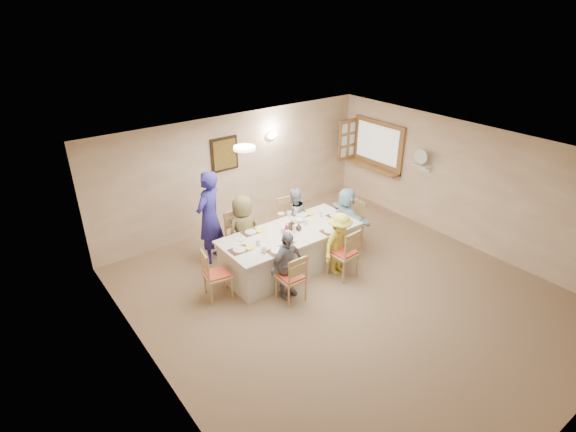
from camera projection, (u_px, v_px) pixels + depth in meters
ground at (346, 296)px, 7.77m from camera, size 7.00×7.00×0.00m
room_walls at (351, 218)px, 7.10m from camera, size 7.00×7.00×7.00m
wall_picture at (224, 154)px, 9.33m from camera, size 0.62×0.05×0.72m
wall_sconce at (272, 135)px, 9.87m from camera, size 0.26×0.09×0.18m
ceiling_light at (245, 148)px, 7.20m from camera, size 0.36×0.36×0.05m
serving_hatch at (378, 145)px, 10.55m from camera, size 0.06×1.50×1.15m
hatch_sill at (373, 167)px, 10.72m from camera, size 0.30×1.50×0.05m
shutter_door at (347, 140)px, 10.95m from camera, size 0.55×0.04×1.00m
fan_shelf at (422, 166)px, 9.59m from camera, size 0.22×0.36×0.03m
desk_fan at (422, 159)px, 9.50m from camera, size 0.30×0.30×0.28m
dining_table at (290, 250)px, 8.43m from camera, size 2.65×1.12×0.76m
chair_back_left at (241, 237)px, 8.63m from camera, size 0.49×0.49×0.99m
chair_back_right at (290, 221)px, 9.28m from camera, size 0.52×0.52×0.95m
chair_front_left at (291, 277)px, 7.50m from camera, size 0.44×0.44×0.90m
chair_front_right at (344, 252)px, 8.13m from camera, size 0.50×0.50×0.98m
chair_left_end at (217, 274)px, 7.56m from camera, size 0.51×0.51×0.92m
chair_right_end at (350, 223)px, 9.23m from camera, size 0.47×0.47×0.93m
diner_back_left at (243, 230)px, 8.45m from camera, size 0.78×0.59×1.40m
diner_back_right at (294, 217)px, 9.14m from camera, size 0.67×0.56×1.23m
diner_front_left at (287, 265)px, 7.52m from camera, size 0.83×0.56×1.22m
diner_front_right at (339, 244)px, 8.17m from camera, size 0.94×0.73×1.21m
diner_right_end at (346, 217)px, 9.08m from camera, size 1.28×0.69×1.27m
caregiver at (209, 217)px, 8.45m from camera, size 1.05×1.02×1.83m
placemat_fl at (278, 251)px, 7.64m from camera, size 0.35×0.26×0.01m
plate_fl at (278, 251)px, 7.63m from camera, size 0.24×0.24×0.01m
napkin_fl at (288, 249)px, 7.69m from camera, size 0.14×0.14×0.01m
placemat_fr at (330, 231)px, 8.28m from camera, size 0.35×0.26×0.01m
plate_fr at (330, 230)px, 8.28m from camera, size 0.24×0.24×0.02m
napkin_fr at (339, 229)px, 8.34m from camera, size 0.13×0.13×0.01m
placemat_bl at (251, 232)px, 8.24m from camera, size 0.32×0.24×0.01m
plate_bl at (251, 232)px, 8.23m from camera, size 0.22×0.22×0.01m
napkin_bl at (260, 230)px, 8.29m from camera, size 0.15×0.15×0.01m
placemat_br at (302, 215)px, 8.88m from camera, size 0.35×0.26×0.01m
plate_br at (302, 214)px, 8.88m from camera, size 0.25×0.25×0.02m
napkin_br at (310, 213)px, 8.94m from camera, size 0.15×0.15×0.01m
placemat_le at (239, 250)px, 7.67m from camera, size 0.35×0.26×0.01m
plate_le at (239, 250)px, 7.66m from camera, size 0.22×0.22×0.01m
napkin_le at (250, 248)px, 7.72m from camera, size 0.13×0.13×0.01m
placemat_re at (336, 215)px, 8.86m from camera, size 0.34×0.25×0.01m
plate_re at (336, 215)px, 8.86m from camera, size 0.23×0.23×0.01m
napkin_re at (344, 214)px, 8.92m from camera, size 0.13×0.13×0.01m
teacup_a at (264, 250)px, 7.59m from camera, size 0.16×0.16×0.08m
teacup_b at (289, 214)px, 8.83m from camera, size 0.14×0.14×0.09m
bowl_a at (289, 240)px, 7.93m from camera, size 0.37×0.37×0.06m
bowl_b at (299, 220)px, 8.63m from camera, size 0.32×0.32×0.07m
condiment_ketchup at (287, 228)px, 8.16m from camera, size 0.13×0.13×0.21m
condiment_brown at (292, 225)px, 8.30m from camera, size 0.10×0.10×0.20m
condiment_malt at (299, 227)px, 8.29m from camera, size 0.15×0.15×0.14m
drinking_glass at (282, 230)px, 8.19m from camera, size 0.07×0.07×0.10m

